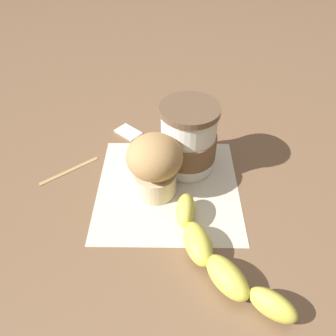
{
  "coord_description": "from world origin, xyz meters",
  "views": [
    {
      "loc": [
        0.37,
        0.01,
        0.4
      ],
      "look_at": [
        0.0,
        0.0,
        0.05
      ],
      "focal_mm": 35.0,
      "sensor_mm": 36.0,
      "label": 1
    }
  ],
  "objects": [
    {
      "name": "ground_plane",
      "position": [
        0.0,
        0.0,
        0.0
      ],
      "size": [
        3.0,
        3.0,
        0.0
      ],
      "primitive_type": "plane",
      "color": "brown"
    },
    {
      "name": "paper_napkin",
      "position": [
        0.0,
        0.0,
        0.0
      ],
      "size": [
        0.23,
        0.23,
        0.0
      ],
      "primitive_type": "cube",
      "rotation": [
        0.0,
        0.0,
        0.01
      ],
      "color": "beige",
      "rests_on": "ground_plane"
    },
    {
      "name": "coffee_cup",
      "position": [
        -0.05,
        0.03,
        0.06
      ],
      "size": [
        0.1,
        0.1,
        0.12
      ],
      "color": "white",
      "rests_on": "paper_napkin"
    },
    {
      "name": "muffin",
      "position": [
        0.01,
        -0.02,
        0.06
      ],
      "size": [
        0.09,
        0.09,
        0.11
      ],
      "color": "beige",
      "rests_on": "paper_napkin"
    },
    {
      "name": "banana",
      "position": [
        0.14,
        0.07,
        0.02
      ],
      "size": [
        0.2,
        0.15,
        0.04
      ],
      "color": "#D6CC4C",
      "rests_on": "paper_napkin"
    },
    {
      "name": "sugar_packet",
      "position": [
        -0.15,
        -0.08,
        0.0
      ],
      "size": [
        0.06,
        0.06,
        0.01
      ],
      "primitive_type": "cube",
      "rotation": [
        0.0,
        0.0,
        4.01
      ],
      "color": "white",
      "rests_on": "ground_plane"
    },
    {
      "name": "wooden_stirrer",
      "position": [
        -0.04,
        -0.17,
        0.0
      ],
      "size": [
        0.07,
        0.09,
        0.0
      ],
      "primitive_type": "cube",
      "rotation": [
        0.0,
        0.0,
        2.26
      ],
      "color": "tan",
      "rests_on": "ground_plane"
    }
  ]
}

